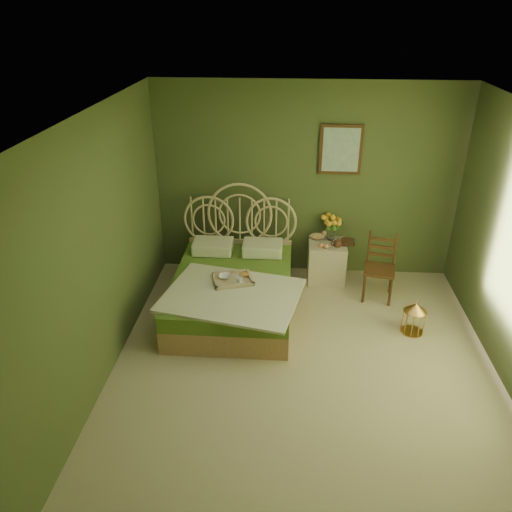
# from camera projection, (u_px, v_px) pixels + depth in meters

# --- Properties ---
(floor) EXTENTS (4.50, 4.50, 0.00)m
(floor) POSITION_uv_depth(u_px,v_px,m) (304.00, 372.00, 5.19)
(floor) COLOR tan
(floor) RESTS_ON ground
(ceiling) EXTENTS (4.50, 4.50, 0.00)m
(ceiling) POSITION_uv_depth(u_px,v_px,m) (318.00, 118.00, 4.00)
(ceiling) COLOR silver
(ceiling) RESTS_ON wall_back
(wall_back) EXTENTS (4.00, 0.00, 4.00)m
(wall_back) POSITION_uv_depth(u_px,v_px,m) (306.00, 182.00, 6.59)
(wall_back) COLOR #4E562D
(wall_back) RESTS_ON floor
(wall_left) EXTENTS (0.00, 4.50, 4.50)m
(wall_left) POSITION_uv_depth(u_px,v_px,m) (98.00, 254.00, 4.72)
(wall_left) COLOR #4E562D
(wall_left) RESTS_ON floor
(wall_art) EXTENTS (0.54, 0.04, 0.64)m
(wall_art) POSITION_uv_depth(u_px,v_px,m) (341.00, 150.00, 6.33)
(wall_art) COLOR #3C2610
(wall_art) RESTS_ON wall_back
(bed) EXTENTS (1.68, 2.12, 1.31)m
(bed) POSITION_uv_depth(u_px,v_px,m) (233.00, 288.00, 6.14)
(bed) COLOR tan
(bed) RESTS_ON floor
(nightstand) EXTENTS (0.49, 0.50, 0.97)m
(nightstand) POSITION_uv_depth(u_px,v_px,m) (327.00, 256.00, 6.77)
(nightstand) COLOR beige
(nightstand) RESTS_ON floor
(chair) EXTENTS (0.44, 0.44, 0.86)m
(chair) POSITION_uv_depth(u_px,v_px,m) (379.00, 262.00, 6.33)
(chair) COLOR #3C2610
(chair) RESTS_ON floor
(birdcage) EXTENTS (0.25, 0.25, 0.39)m
(birdcage) POSITION_uv_depth(u_px,v_px,m) (414.00, 318.00, 5.72)
(birdcage) COLOR #C5893F
(birdcage) RESTS_ON floor
(book_lower) EXTENTS (0.17, 0.23, 0.02)m
(book_lower) POSITION_uv_depth(u_px,v_px,m) (341.00, 242.00, 6.67)
(book_lower) COLOR #381E0F
(book_lower) RESTS_ON nightstand
(book_upper) EXTENTS (0.21, 0.25, 0.02)m
(book_upper) POSITION_uv_depth(u_px,v_px,m) (341.00, 241.00, 6.67)
(book_upper) COLOR #472819
(book_upper) RESTS_ON nightstand
(cereal_bowl) EXTENTS (0.15, 0.15, 0.04)m
(cereal_bowl) POSITION_uv_depth(u_px,v_px,m) (225.00, 276.00, 5.91)
(cereal_bowl) COLOR white
(cereal_bowl) RESTS_ON bed
(coffee_cup) EXTENTS (0.11, 0.11, 0.08)m
(coffee_cup) POSITION_uv_depth(u_px,v_px,m) (239.00, 280.00, 5.79)
(coffee_cup) COLOR white
(coffee_cup) RESTS_ON bed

